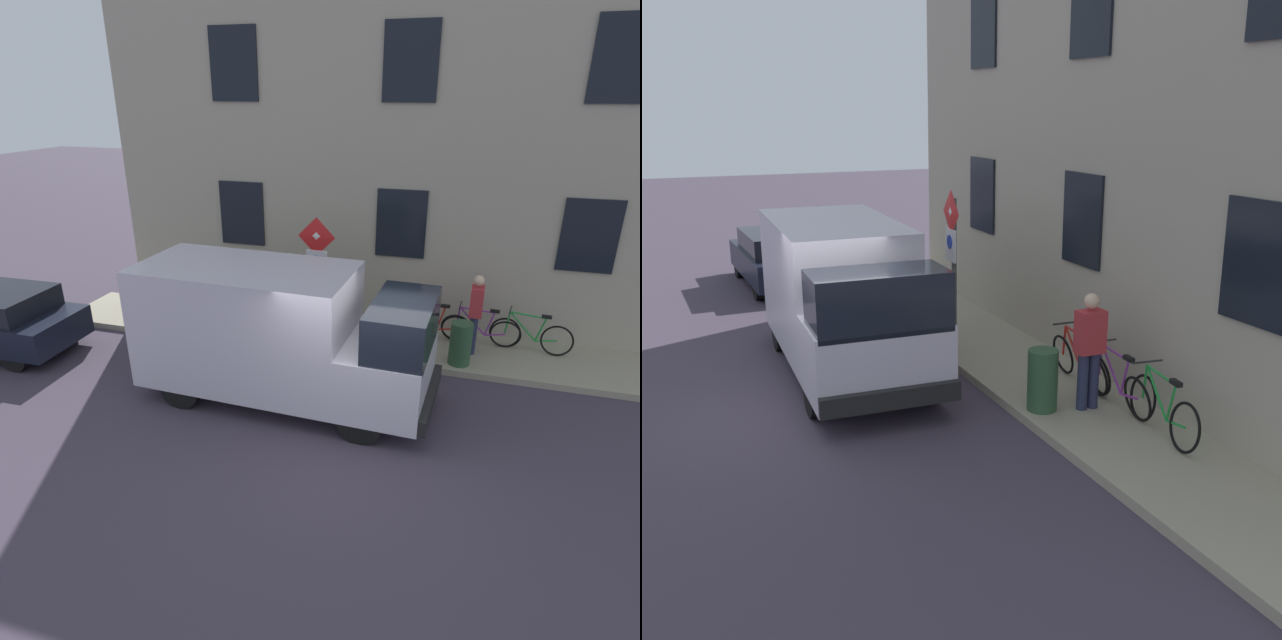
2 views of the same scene
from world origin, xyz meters
TOP-DOWN VIEW (x-y plane):
  - ground_plane at (0.00, 0.00)m, footprint 80.00×80.00m
  - sidewalk_slab at (3.55, 0.00)m, footprint 1.93×15.90m
  - building_facade at (4.86, 0.00)m, footprint 0.75×13.90m
  - sign_post_stacked at (2.79, 1.44)m, footprint 0.16×0.56m
  - delivery_van at (0.89, 1.58)m, footprint 2.20×5.40m
  - parked_hatchback at (1.03, 8.40)m, footprint 1.86×4.05m
  - bicycle_green at (3.96, -2.97)m, footprint 0.46×1.71m
  - bicycle_purple at (3.96, -1.93)m, footprint 0.46×1.72m
  - bicycle_red at (3.96, -0.90)m, footprint 0.46×1.72m
  - pedestrian at (3.56, -1.79)m, footprint 0.40×0.26m
  - litter_bin at (2.93, -1.56)m, footprint 0.44×0.44m

SIDE VIEW (x-z plane):
  - ground_plane at x=0.00m, z-range 0.00..0.00m
  - sidewalk_slab at x=3.55m, z-range 0.00..0.14m
  - bicycle_green at x=3.96m, z-range 0.07..0.96m
  - bicycle_purple at x=3.96m, z-range 0.07..0.96m
  - bicycle_red at x=3.96m, z-range 0.07..0.96m
  - litter_bin at x=2.93m, z-range 0.14..1.04m
  - parked_hatchback at x=1.03m, z-range 0.04..1.42m
  - pedestrian at x=3.56m, z-range 0.21..1.93m
  - delivery_van at x=0.89m, z-range 0.08..2.58m
  - sign_post_stacked at x=2.79m, z-range 0.62..3.37m
  - building_facade at x=4.86m, z-range 0.00..8.10m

